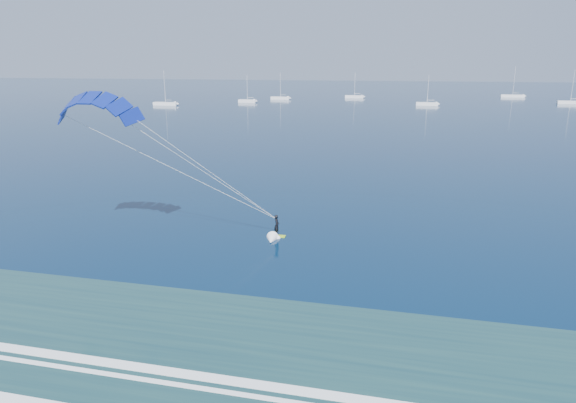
% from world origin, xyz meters
% --- Properties ---
extents(kitesurfer_rig, '(19.65, 8.55, 14.26)m').
position_xyz_m(kitesurfer_rig, '(-11.71, 28.20, 7.35)').
color(kitesurfer_rig, '#9FD318').
rests_on(kitesurfer_rig, ground).
extents(sailboat_0, '(9.24, 2.40, 12.49)m').
position_xyz_m(sailboat_0, '(-82.68, 165.83, 0.69)').
color(sailboat_0, silver).
rests_on(sailboat_0, ground).
extents(sailboat_1, '(8.17, 2.40, 11.29)m').
position_xyz_m(sailboat_1, '(-48.93, 206.12, 0.68)').
color(sailboat_1, silver).
rests_on(sailboat_1, ground).
extents(sailboat_2, '(8.15, 2.40, 11.07)m').
position_xyz_m(sailboat_2, '(-18.94, 222.89, 0.68)').
color(sailboat_2, silver).
rests_on(sailboat_2, ground).
extents(sailboat_3, '(7.86, 2.40, 11.03)m').
position_xyz_m(sailboat_3, '(11.85, 187.69, 0.68)').
color(sailboat_3, silver).
rests_on(sailboat_3, ground).
extents(sailboat_4, '(10.27, 2.40, 13.75)m').
position_xyz_m(sailboat_4, '(50.92, 244.92, 0.69)').
color(sailboat_4, silver).
rests_on(sailboat_4, ground).
extents(sailboat_5, '(9.39, 2.40, 12.73)m').
position_xyz_m(sailboat_5, '(65.66, 208.42, 0.69)').
color(sailboat_5, silver).
rests_on(sailboat_5, ground).
extents(sailboat_8, '(7.01, 2.40, 10.68)m').
position_xyz_m(sailboat_8, '(-57.28, 185.91, 0.68)').
color(sailboat_8, silver).
rests_on(sailboat_8, ground).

